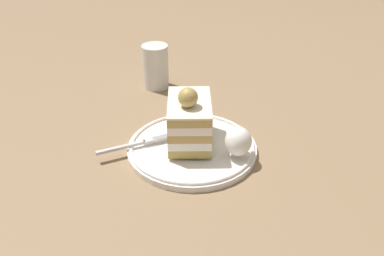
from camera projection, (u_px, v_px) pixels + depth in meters
name	position (u px, v px, depth m)	size (l,w,h in m)	color
ground_plane	(200.00, 157.00, 0.67)	(2.40, 2.40, 0.00)	#8C7050
dessert_plate	(192.00, 147.00, 0.68)	(0.21, 0.21, 0.02)	white
cake_slice	(189.00, 120.00, 0.67)	(0.12, 0.13, 0.10)	tan
whipped_cream_dollop	(238.00, 141.00, 0.64)	(0.04, 0.04, 0.05)	white
fork	(136.00, 144.00, 0.67)	(0.07, 0.11, 0.00)	silver
drink_glass_near	(156.00, 69.00, 0.88)	(0.06, 0.06, 0.09)	white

